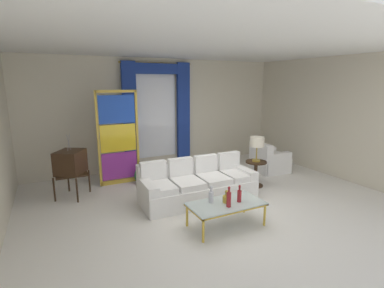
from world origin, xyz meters
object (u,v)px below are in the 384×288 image
(bottle_crystal_tall, at_px, (239,195))
(round_side_table, at_px, (256,171))
(vintage_tv, at_px, (70,163))
(couch_white_long, at_px, (197,185))
(bottle_ruby_flask, at_px, (229,199))
(bottle_amber_squat, at_px, (227,198))
(stained_glass_divider, at_px, (118,140))
(armchair_white, at_px, (268,161))
(peacock_figurine, at_px, (145,176))
(coffee_table, at_px, (226,205))
(table_lamp_brass, at_px, (257,143))
(bottle_blue_decanter, at_px, (211,196))

(bottle_crystal_tall, height_order, round_side_table, bottle_crystal_tall)
(vintage_tv, bearing_deg, couch_white_long, -29.09)
(bottle_ruby_flask, bearing_deg, couch_white_long, 84.07)
(bottle_amber_squat, xyz_separation_m, round_side_table, (1.64, 1.28, -0.13))
(stained_glass_divider, bearing_deg, armchair_white, -12.69)
(armchair_white, bearing_deg, round_side_table, -143.92)
(stained_glass_divider, relative_size, peacock_figurine, 3.67)
(coffee_table, height_order, bottle_ruby_flask, bottle_ruby_flask)
(bottle_ruby_flask, distance_m, stained_glass_divider, 3.26)
(bottle_ruby_flask, bearing_deg, bottle_amber_squat, 68.15)
(table_lamp_brass, bearing_deg, couch_white_long, -178.15)
(bottle_ruby_flask, relative_size, stained_glass_divider, 0.16)
(bottle_ruby_flask, bearing_deg, coffee_table, 71.20)
(bottle_blue_decanter, bearing_deg, table_lamp_brass, 31.86)
(round_side_table, height_order, table_lamp_brass, table_lamp_brass)
(couch_white_long, height_order, bottle_blue_decanter, couch_white_long)
(bottle_crystal_tall, relative_size, stained_glass_divider, 0.13)
(bottle_amber_squat, bearing_deg, bottle_blue_decanter, 153.68)
(bottle_ruby_flask, height_order, peacock_figurine, bottle_ruby_flask)
(vintage_tv, bearing_deg, round_side_table, -17.59)
(bottle_crystal_tall, distance_m, round_side_table, 1.98)
(armchair_white, xyz_separation_m, stained_glass_divider, (-3.79, 0.85, 0.77))
(bottle_crystal_tall, distance_m, bottle_ruby_flask, 0.29)
(bottle_amber_squat, height_order, bottle_ruby_flask, bottle_ruby_flask)
(coffee_table, height_order, bottle_amber_squat, bottle_amber_squat)
(couch_white_long, bearing_deg, round_side_table, 1.85)
(bottle_ruby_flask, distance_m, table_lamp_brass, 2.28)
(coffee_table, height_order, peacock_figurine, peacock_figurine)
(bottle_ruby_flask, xyz_separation_m, peacock_figurine, (-0.56, 2.66, -0.33))
(bottle_crystal_tall, distance_m, peacock_figurine, 2.72)
(bottle_amber_squat, relative_size, table_lamp_brass, 0.38)
(vintage_tv, bearing_deg, bottle_ruby_flask, -51.16)
(stained_glass_divider, bearing_deg, bottle_blue_decanter, -72.31)
(bottle_amber_squat, bearing_deg, peacock_figurine, 104.02)
(peacock_figurine, height_order, round_side_table, round_side_table)
(bottle_amber_squat, distance_m, stained_glass_divider, 3.14)
(bottle_blue_decanter, distance_m, armchair_white, 3.49)
(bottle_ruby_flask, relative_size, armchair_white, 0.39)
(bottle_ruby_flask, bearing_deg, vintage_tv, 128.84)
(vintage_tv, xyz_separation_m, table_lamp_brass, (3.85, -1.22, 0.30))
(bottle_blue_decanter, distance_m, round_side_table, 2.21)
(round_side_table, distance_m, table_lamp_brass, 0.67)
(bottle_ruby_flask, height_order, round_side_table, bottle_ruby_flask)
(bottle_blue_decanter, relative_size, vintage_tv, 0.22)
(bottle_crystal_tall, bearing_deg, bottle_ruby_flask, -161.79)
(bottle_amber_squat, xyz_separation_m, vintage_tv, (-2.20, 2.50, 0.25))
(table_lamp_brass, bearing_deg, bottle_blue_decanter, -148.14)
(peacock_figurine, relative_size, round_side_table, 1.01)
(bottle_ruby_flask, xyz_separation_m, round_side_table, (1.71, 1.44, -0.19))
(bottle_crystal_tall, relative_size, round_side_table, 0.49)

